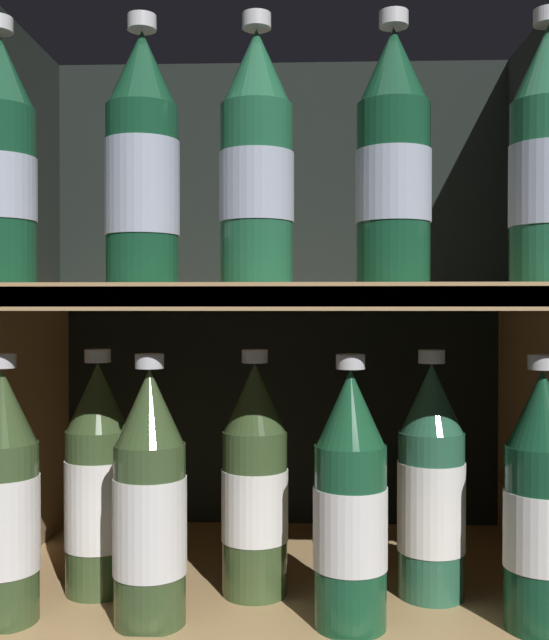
{
  "coord_description": "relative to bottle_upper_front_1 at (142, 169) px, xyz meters",
  "views": [
    {
      "loc": [
        0.03,
        -0.65,
        0.48
      ],
      "look_at": [
        0.0,
        0.14,
        0.46
      ],
      "focal_mm": 42.0,
      "sensor_mm": 36.0,
      "label": 1
    }
  ],
  "objects": [
    {
      "name": "bottle_lower_front_1",
      "position": [
        0.01,
        0.0,
        -0.33
      ],
      "size": [
        0.07,
        0.07,
        0.26
      ],
      "color": "#384C28",
      "rests_on": "shelf_lower"
    },
    {
      "name": "bottle_upper_front_4",
      "position": [
        0.39,
        0.0,
        0.0
      ],
      "size": [
        0.07,
        0.07,
        0.26
      ],
      "color": "#1E5638",
      "rests_on": "shelf_upper"
    },
    {
      "name": "bottle_lower_back_1",
      "position": [
        0.1,
        0.08,
        -0.32
      ],
      "size": [
        0.07,
        0.07,
        0.26
      ],
      "color": "#384C28",
      "rests_on": "shelf_lower"
    },
    {
      "name": "bottle_upper_front_2",
      "position": [
        0.11,
        0.0,
        0.0
      ],
      "size": [
        0.07,
        0.07,
        0.26
      ],
      "color": "#1E5638",
      "rests_on": "shelf_upper"
    },
    {
      "name": "bottle_lower_back_0",
      "position": [
        -0.07,
        0.08,
        -0.33
      ],
      "size": [
        0.07,
        0.07,
        0.26
      ],
      "color": "#384C28",
      "rests_on": "shelf_lower"
    },
    {
      "name": "bottle_upper_front_3",
      "position": [
        0.24,
        0.0,
        0.0
      ],
      "size": [
        0.07,
        0.07,
        0.26
      ],
      "color": "#144228",
      "rests_on": "shelf_upper"
    },
    {
      "name": "bottle_lower_front_0",
      "position": [
        -0.14,
        0.0,
        -0.33
      ],
      "size": [
        0.07,
        0.07,
        0.26
      ],
      "color": "#384C28",
      "rests_on": "shelf_lower"
    },
    {
      "name": "bottle_lower_back_2",
      "position": [
        0.29,
        0.08,
        -0.33
      ],
      "size": [
        0.07,
        0.07,
        0.26
      ],
      "color": "#285B42",
      "rests_on": "shelf_lower"
    },
    {
      "name": "bottle_lower_front_3",
      "position": [
        0.38,
        0.0,
        -0.32
      ],
      "size": [
        0.07,
        0.07,
        0.26
      ],
      "color": "#144228",
      "rests_on": "shelf_lower"
    },
    {
      "name": "fridge_back_wall",
      "position": [
        0.12,
        0.35,
        -0.2
      ],
      "size": [
        0.67,
        0.02,
        0.82
      ],
      "primitive_type": "cube",
      "color": "black",
      "rests_on": "ground_plane"
    },
    {
      "name": "shelf_upper",
      "position": [
        0.12,
        0.13,
        -0.24
      ],
      "size": [
        0.63,
        0.41,
        0.5
      ],
      "color": "tan",
      "rests_on": "ground_plane"
    },
    {
      "name": "shelf_lower",
      "position": [
        0.12,
        0.13,
        -0.47
      ],
      "size": [
        0.63,
        0.41,
        0.17
      ],
      "color": "tan",
      "rests_on": "ground_plane"
    },
    {
      "name": "bottle_upper_front_1",
      "position": [
        0.0,
        0.0,
        0.0
      ],
      "size": [
        0.07,
        0.07,
        0.26
      ],
      "color": "#144228",
      "rests_on": "shelf_upper"
    },
    {
      "name": "bottle_lower_front_2",
      "position": [
        0.2,
        0.0,
        -0.32
      ],
      "size": [
        0.07,
        0.07,
        0.26
      ],
      "color": "#194C2D",
      "rests_on": "shelf_lower"
    }
  ]
}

